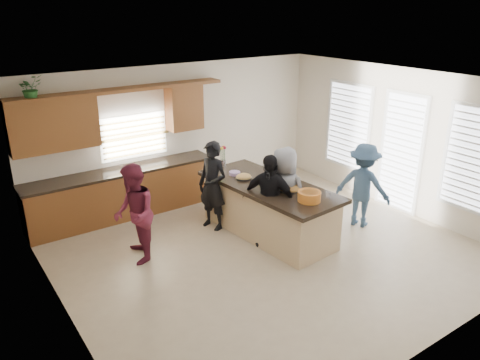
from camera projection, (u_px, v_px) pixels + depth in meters
floor at (266, 250)px, 7.90m from camera, size 6.50×6.50×0.00m
room_shell at (269, 142)px, 7.23m from camera, size 6.52×6.02×2.81m
back_cabinetry at (118, 172)px, 8.89m from camera, size 4.08×0.66×2.46m
right_wall_glazing at (403, 145)px, 9.04m from camera, size 0.06×4.00×2.25m
island at (268, 210)px, 8.34m from camera, size 1.37×2.79×0.95m
platter_front at (289, 188)px, 7.92m from camera, size 0.43×0.43×0.18m
platter_mid at (269, 178)px, 8.40m from camera, size 0.43×0.43×0.18m
platter_back at (244, 177)px, 8.42m from camera, size 0.31×0.31×0.12m
salad_bowl at (309, 196)px, 7.45m from camera, size 0.37×0.37×0.16m
clear_cup at (328, 195)px, 7.58m from camera, size 0.07×0.07×0.10m
plate_stack at (235, 173)px, 8.61m from camera, size 0.21×0.21×0.06m
flower_vase at (223, 156)px, 8.95m from camera, size 0.14×0.14×0.42m
potted_plant at (30, 88)px, 7.66m from camera, size 0.47×0.45×0.42m
woman_left_back at (213, 186)px, 8.44m from camera, size 0.56×0.69×1.65m
woman_left_mid at (134, 214)px, 7.34m from camera, size 0.80×0.92×1.62m
woman_left_front at (269, 201)px, 7.82m from camera, size 0.81×1.03×1.63m
woman_right_back at (363, 185)px, 8.56m from camera, size 0.95×1.17×1.58m
woman_right_front at (284, 194)px, 8.04m from camera, size 0.85×0.97×1.67m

